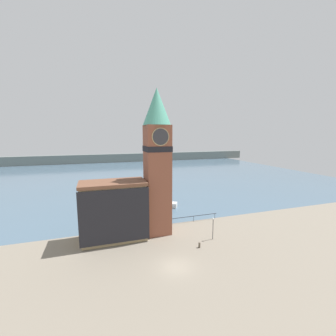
# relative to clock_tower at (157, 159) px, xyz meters

# --- Properties ---
(ground_plane) EXTENTS (160.00, 160.00, 0.00)m
(ground_plane) POSITION_rel_clock_tower_xyz_m (-0.61, -10.68, -12.77)
(ground_plane) COLOR gray
(water) EXTENTS (160.00, 120.00, 0.00)m
(water) POSITION_rel_clock_tower_xyz_m (-0.61, 62.68, -12.77)
(water) COLOR slate
(water) RESTS_ON ground_plane
(far_shoreline) EXTENTS (180.00, 3.00, 5.00)m
(far_shoreline) POSITION_rel_clock_tower_xyz_m (-0.61, 102.68, -10.27)
(far_shoreline) COLOR slate
(far_shoreline) RESTS_ON water
(pier_railing) EXTENTS (9.89, 0.08, 1.09)m
(pier_railing) POSITION_rel_clock_tower_xyz_m (7.90, 2.43, -11.82)
(pier_railing) COLOR #232328
(pier_railing) RESTS_ON ground_plane
(clock_tower) EXTENTS (4.51, 4.51, 24.04)m
(clock_tower) POSITION_rel_clock_tower_xyz_m (0.00, 0.00, 0.00)
(clock_tower) COLOR brown
(clock_tower) RESTS_ON ground_plane
(pier_building) EXTENTS (10.30, 5.57, 9.43)m
(pier_building) POSITION_rel_clock_tower_xyz_m (-7.32, -0.29, -8.03)
(pier_building) COLOR tan
(pier_building) RESTS_ON ground_plane
(boat_near) EXTENTS (4.58, 3.74, 1.85)m
(boat_near) POSITION_rel_clock_tower_xyz_m (5.75, 12.39, -12.07)
(boat_near) COLOR silver
(boat_near) RESTS_ON water
(mooring_bollard_near) EXTENTS (0.31, 0.31, 0.83)m
(mooring_bollard_near) POSITION_rel_clock_tower_xyz_m (4.45, -7.18, -12.32)
(mooring_bollard_near) COLOR brown
(mooring_bollard_near) RESTS_ON ground_plane
(lamp_post) EXTENTS (0.32, 0.32, 3.60)m
(lamp_post) POSITION_rel_clock_tower_xyz_m (7.67, -5.40, -10.22)
(lamp_post) COLOR #2D2D33
(lamp_post) RESTS_ON ground_plane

